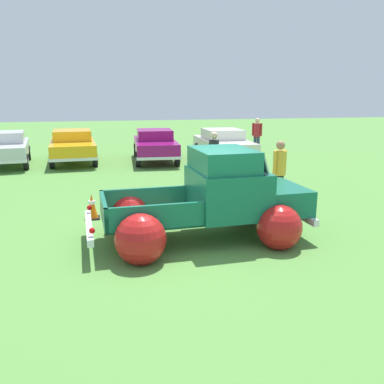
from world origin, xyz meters
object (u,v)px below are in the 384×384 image
object	(u,v)px
vintage_pickup_truck	(215,204)
show_car_2	(155,144)
lane_cone_0	(195,202)
show_car_1	(73,145)
show_car_3	(223,143)
spectator_2	(257,134)
show_car_0	(5,147)
spectator_1	(214,155)
lane_cone_1	(92,206)
spectator_0	(279,169)

from	to	relation	value
vintage_pickup_truck	show_car_2	bearing A→B (deg)	86.71
lane_cone_0	show_car_2	bearing A→B (deg)	89.37
show_car_1	show_car_3	world-z (taller)	same
spectator_2	lane_cone_0	bearing A→B (deg)	9.91
show_car_2	vintage_pickup_truck	bearing A→B (deg)	2.53
show_car_0	spectator_2	xyz separation A→B (m)	(11.75, 0.81, 0.28)
show_car_2	show_car_0	bearing A→B (deg)	-89.14
vintage_pickup_truck	show_car_3	xyz separation A→B (m)	(3.19, 10.15, 0.03)
spectator_1	lane_cone_0	size ratio (longest dim) A/B	2.87
show_car_2	lane_cone_1	size ratio (longest dim) A/B	7.01
spectator_1	vintage_pickup_truck	bearing A→B (deg)	-108.27
show_car_0	spectator_2	size ratio (longest dim) A/B	2.41
show_car_0	lane_cone_1	bearing A→B (deg)	16.05
show_car_2	spectator_0	distance (m)	8.80
show_car_1	show_car_2	world-z (taller)	same
show_car_2	spectator_1	bearing A→B (deg)	15.75
show_car_1	spectator_2	world-z (taller)	spectator_2
spectator_0	spectator_2	bearing A→B (deg)	133.94
show_car_1	spectator_0	xyz separation A→B (m)	(5.96, -9.04, 0.26)
spectator_1	spectator_2	world-z (taller)	spectator_2
spectator_0	lane_cone_1	size ratio (longest dim) A/B	2.87
lane_cone_1	spectator_1	bearing A→B (deg)	37.60
spectator_2	lane_cone_0	xyz separation A→B (m)	(-5.41, -9.75, -0.75)
spectator_0	lane_cone_0	xyz separation A→B (m)	(-2.40, -0.21, -0.73)
show_car_3	show_car_2	bearing A→B (deg)	-97.73
show_car_0	lane_cone_0	distance (m)	10.97
spectator_2	lane_cone_1	bearing A→B (deg)	-0.77
spectator_1	spectator_2	size ratio (longest dim) A/B	0.98
spectator_0	spectator_1	bearing A→B (deg)	170.97
vintage_pickup_truck	spectator_2	size ratio (longest dim) A/B	2.56
show_car_1	spectator_1	world-z (taller)	spectator_1
show_car_0	vintage_pickup_truck	bearing A→B (deg)	23.51
spectator_2	lane_cone_1	distance (m)	12.56
spectator_1	show_car_0	bearing A→B (deg)	139.71
show_car_1	show_car_2	size ratio (longest dim) A/B	1.07
vintage_pickup_truck	show_car_0	size ratio (longest dim) A/B	1.06
spectator_0	show_car_0	bearing A→B (deg)	-163.49
show_car_2	spectator_2	world-z (taller)	spectator_2
show_car_3	spectator_2	distance (m)	2.67
show_car_1	show_car_0	bearing A→B (deg)	-87.49
spectator_0	spectator_2	size ratio (longest dim) A/B	0.99
lane_cone_1	spectator_2	bearing A→B (deg)	50.29
show_car_3	lane_cone_0	distance (m)	8.89
spectator_0	lane_cone_0	bearing A→B (deg)	-113.49
spectator_1	lane_cone_1	distance (m)	5.04
show_car_2	spectator_2	xyz separation A→B (m)	(5.32, 1.05, 0.28)
show_car_0	lane_cone_0	bearing A→B (deg)	28.41
show_car_0	spectator_2	world-z (taller)	spectator_2
show_car_2	show_car_3	xyz separation A→B (m)	(3.11, -0.43, 0.00)
vintage_pickup_truck	spectator_1	bearing A→B (deg)	72.22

